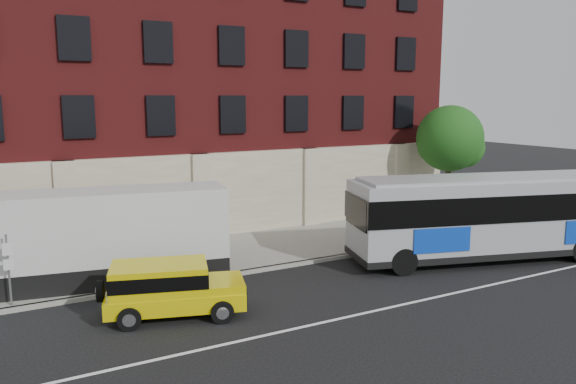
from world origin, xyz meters
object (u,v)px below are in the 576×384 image
sign_pole (9,267)px  city_bus (502,213)px  shipping_container (76,242)px  yellow_suv (169,286)px  street_tree (450,141)px

sign_pole → city_bus: bearing=-10.4°
shipping_container → sign_pole: bearing=-153.1°
sign_pole → shipping_container: (2.21, 1.12, 0.29)m
shipping_container → yellow_suv: bearing=-62.7°
city_bus → yellow_suv: size_ratio=2.87×
city_bus → yellow_suv: 14.25m
city_bus → yellow_suv: city_bus is taller
shipping_container → street_tree: bearing=6.4°
street_tree → city_bus: (-3.53, -6.74, -2.45)m
sign_pole → shipping_container: shipping_container is taller
sign_pole → street_tree: size_ratio=0.40×
sign_pole → city_bus: 18.83m
sign_pole → city_bus: (18.51, -3.40, 0.51)m
yellow_suv → shipping_container: bearing=117.3°
yellow_suv → shipping_container: (-2.09, 4.04, 0.76)m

